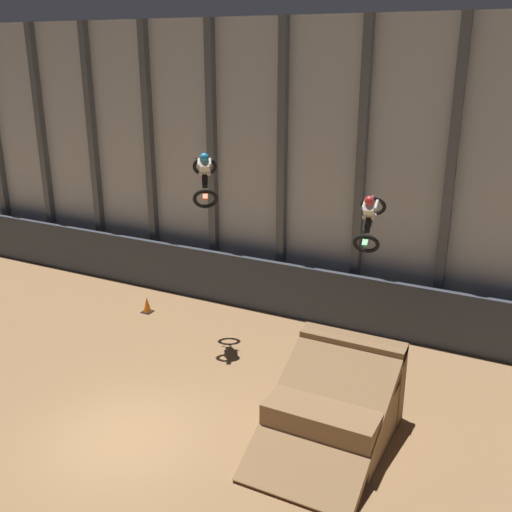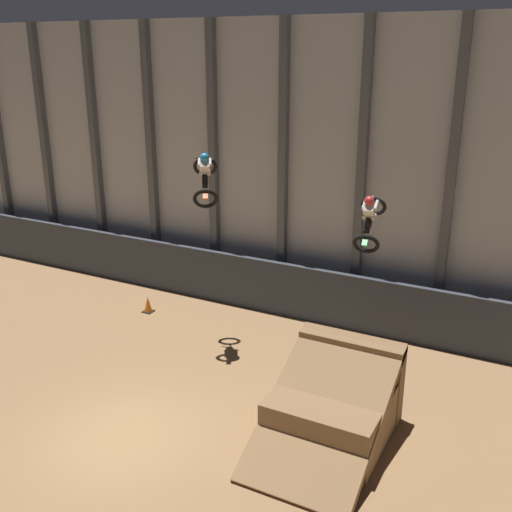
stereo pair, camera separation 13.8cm
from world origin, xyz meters
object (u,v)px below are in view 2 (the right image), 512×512
dirt_ramp (335,404)px  traffic_cone_arena_edge (148,305)px  rider_bike_right_air (370,220)px  traffic_cone_near_ramp (382,355)px  rider_bike_left_air (205,177)px

dirt_ramp → traffic_cone_arena_edge: dirt_ramp is taller
dirt_ramp → rider_bike_right_air: bearing=97.7°
dirt_ramp → traffic_cone_near_ramp: 3.87m
rider_bike_left_air → traffic_cone_near_ramp: size_ratio=3.11×
traffic_cone_arena_edge → dirt_ramp: bearing=-23.2°
dirt_ramp → traffic_cone_near_ramp: bearing=88.8°
rider_bike_left_air → traffic_cone_arena_edge: rider_bike_left_air is taller
rider_bike_right_air → traffic_cone_arena_edge: size_ratio=3.20×
rider_bike_left_air → rider_bike_right_air: rider_bike_left_air is taller
dirt_ramp → traffic_cone_near_ramp: size_ratio=7.11×
rider_bike_left_air → traffic_cone_near_ramp: 7.45m
traffic_cone_near_ramp → rider_bike_right_air: bearing=-150.1°
dirt_ramp → traffic_cone_near_ramp: (0.08, 3.84, -0.49)m
rider_bike_right_air → dirt_ramp: bearing=-91.8°
dirt_ramp → traffic_cone_arena_edge: 9.15m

